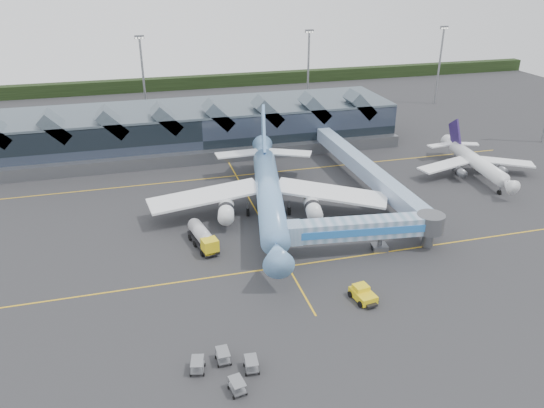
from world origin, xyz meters
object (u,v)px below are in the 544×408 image
object	(u,v)px
jet_bridge	(374,228)
fuel_truck	(202,236)
main_airliner	(268,190)
regional_jet	(475,161)
pushback_tug	(363,294)

from	to	relation	value
jet_bridge	fuel_truck	size ratio (longest dim) A/B	2.68
fuel_truck	main_airliner	bearing A→B (deg)	21.26
fuel_truck	regional_jet	bearing A→B (deg)	3.16
main_airliner	pushback_tug	size ratio (longest dim) A/B	10.76
main_airliner	pushback_tug	xyz separation A→B (m)	(5.19, -27.51, -3.65)
fuel_truck	pushback_tug	xyz separation A→B (m)	(17.73, -19.53, -0.87)
jet_bridge	fuel_truck	world-z (taller)	jet_bridge
main_airliner	jet_bridge	world-z (taller)	main_airliner
jet_bridge	fuel_truck	bearing A→B (deg)	168.29
main_airliner	jet_bridge	bearing A→B (deg)	-41.92
main_airliner	regional_jet	xyz separation A→B (m)	(44.74, 6.70, -1.55)
main_airliner	jet_bridge	xyz separation A→B (m)	(11.87, -16.18, -0.71)
main_airliner	regional_jet	distance (m)	45.26
regional_jet	main_airliner	bearing A→B (deg)	-164.85
regional_jet	pushback_tug	xyz separation A→B (m)	(-39.55, -34.21, -2.10)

